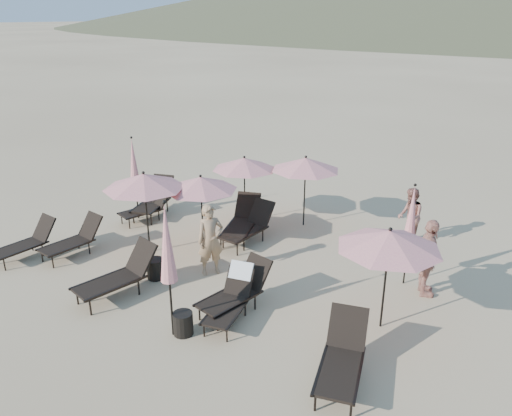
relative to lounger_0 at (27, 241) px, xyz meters
The scene contains 24 objects.
ground 5.24m from the lounger_0, ahead, with size 800.00×800.00×0.00m, color #D6BA8C.
lounger_0 is the anchor object (origin of this frame).
lounger_1 1.16m from the lounger_0, 38.25° to the left, with size 0.84×1.70×0.94m.
lounger_2 3.40m from the lounger_0, ahead, with size 1.12×1.97×1.07m.
lounger_3 6.01m from the lounger_0, ahead, with size 0.87×1.65×0.98m.
lounger_4 5.98m from the lounger_0, ahead, with size 0.99×1.81×0.99m.
lounger_5 8.64m from the lounger_0, ahead, with size 1.09×1.88×1.02m.
lounger_6 4.00m from the lounger_0, 79.62° to the left, with size 1.20×1.95×1.05m.
lounger_7 3.55m from the lounger_0, 75.58° to the left, with size 1.04×1.67×0.90m.
lounger_8 5.60m from the lounger_0, 44.81° to the left, with size 1.21×1.96×1.05m.
lounger_9 5.71m from the lounger_0, 40.77° to the left, with size 0.84×1.83×1.02m.
umbrella_open_0 3.42m from the lounger_0, 37.22° to the left, with size 2.05×2.05×2.21m.
umbrella_open_1 4.67m from the lounger_0, 38.96° to the left, with size 1.89×1.89×2.04m.
umbrella_open_2 9.00m from the lounger_0, 11.60° to the left, with size 2.00×2.00×2.15m.
umbrella_open_3 6.16m from the lounger_0, 55.53° to the left, with size 1.88×1.88×2.02m.
umbrella_open_4 7.67m from the lounger_0, 47.83° to the left, with size 1.97×1.97×2.12m.
umbrella_closed_0 5.60m from the lounger_0, ahead, with size 0.33×0.33×2.79m.
umbrella_closed_1 9.45m from the lounger_0, 23.52° to the left, with size 0.28×0.28×2.43m.
umbrella_closed_2 3.69m from the lounger_0, 81.09° to the left, with size 0.30×0.30×2.55m.
side_table_0 3.66m from the lounger_0, 14.07° to the left, with size 0.41×0.41×0.49m, color black.
side_table_1 5.54m from the lounger_0, ahead, with size 0.39×0.39×0.47m, color black.
beachgoer_a 4.87m from the lounger_0, 21.64° to the left, with size 0.64×0.42×1.74m, color #A57E59.
beachgoer_b 10.01m from the lounger_0, 36.75° to the left, with size 0.75×0.59×1.55m, color #9B5E50.
beachgoer_c 9.76m from the lounger_0, 21.02° to the left, with size 1.04×0.43×1.78m, color tan.
Camera 1 is at (5.82, -6.80, 5.81)m, focal length 35.00 mm.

